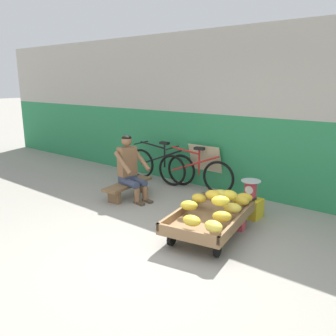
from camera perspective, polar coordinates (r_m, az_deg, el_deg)
The scene contains 12 objects.
ground_plane at distance 4.31m, azimuth -4.12°, elevation -14.81°, with size 80.00×80.00×0.00m, color gray.
back_wall at distance 6.46m, azimuth 15.32°, elevation 8.39°, with size 16.00×0.30×3.00m.
banana_cart at distance 4.86m, azimuth 6.77°, elevation -8.28°, with size 1.08×1.57×0.36m.
banana_pile at distance 4.78m, azimuth 8.19°, elevation -5.84°, with size 0.98×1.42×0.26m.
low_bench at distance 6.46m, azimuth -6.52°, elevation -2.99°, with size 0.44×1.13×0.27m.
vendor_seated at distance 6.29m, azimuth -6.16°, elevation 0.04°, with size 0.72×0.55×1.14m.
plastic_crate at distance 5.66m, azimuth 13.09°, elevation -6.29°, with size 0.36×0.28×0.30m.
weighing_scale at distance 5.56m, azimuth 13.25°, elevation -3.36°, with size 0.30×0.30×0.29m.
bicycle_near_left at distance 7.38m, azimuth -1.23°, elevation 0.48°, with size 1.66×0.48×0.86m.
bicycle_far_left at distance 6.82m, azimuth 4.26°, elevation -0.68°, with size 1.66×0.48×0.86m.
sign_board at distance 6.99m, azimuth 6.25°, elevation 0.28°, with size 0.70×0.29×0.87m.
shopping_bag at distance 5.17m, azimuth 11.32°, elevation -8.51°, with size 0.18×0.12×0.24m, color #D13D4C.
Camera 1 is at (2.61, -2.73, 2.07)m, focal length 37.55 mm.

